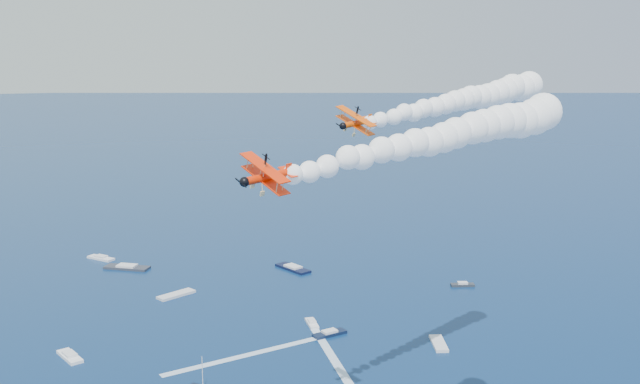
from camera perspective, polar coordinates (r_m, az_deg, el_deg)
name	(u,v)px	position (r m, az deg, el deg)	size (l,w,h in m)	color
biplane_lead	(356,123)	(112.15, 2.78, 5.22)	(6.54, 7.34, 4.42)	#FF5005
biplane_trail	(267,177)	(77.39, -4.01, 1.15)	(6.39, 7.17, 4.32)	#FF2A05
smoke_trail_lead	(458,101)	(131.24, 10.42, 6.78)	(44.89, 24.88, 9.02)	white
smoke_trail_trail	(435,139)	(93.54, 8.72, 3.99)	(46.42, 21.44, 9.02)	white
spectator_boats	(201,330)	(187.46, -9.01, -10.25)	(234.95, 176.98, 0.70)	white
boat_wakes	(405,370)	(166.29, 6.48, -13.21)	(112.93, 62.76, 0.04)	white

